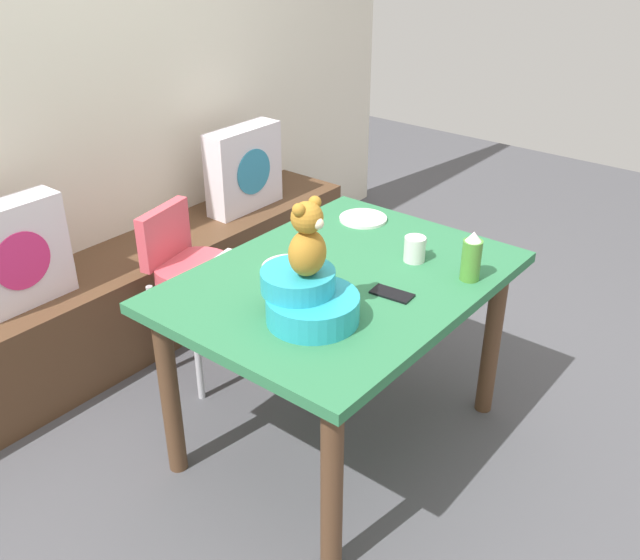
{
  "coord_description": "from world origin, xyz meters",
  "views": [
    {
      "loc": [
        -1.78,
        -1.34,
        1.94
      ],
      "look_at": [
        0.0,
        0.1,
        0.69
      ],
      "focal_mm": 39.64,
      "sensor_mm": 36.0,
      "label": 1
    }
  ],
  "objects_px": {
    "dinner_plate_near": "(289,267)",
    "teddy_bear": "(307,240)",
    "dining_table": "(341,301)",
    "pillow_floral_right": "(244,169)",
    "coffee_mug": "(415,249)",
    "pillow_floral_left": "(12,256)",
    "dinner_plate_far": "(363,219)",
    "ketchup_bottle": "(471,257)",
    "cell_phone": "(392,294)",
    "infant_seat_teal": "(308,299)",
    "highchair": "(192,271)"
  },
  "relations": [
    {
      "from": "coffee_mug",
      "to": "dinner_plate_far",
      "type": "height_order",
      "value": "coffee_mug"
    },
    {
      "from": "dinner_plate_far",
      "to": "pillow_floral_left",
      "type": "bearing_deg",
      "value": 137.71
    },
    {
      "from": "highchair",
      "to": "cell_phone",
      "type": "xyz_separation_m",
      "value": [
        0.04,
        -0.99,
        0.22
      ]
    },
    {
      "from": "dinner_plate_near",
      "to": "dinner_plate_far",
      "type": "relative_size",
      "value": 1.0
    },
    {
      "from": "pillow_floral_right",
      "to": "coffee_mug",
      "type": "xyz_separation_m",
      "value": [
        -0.45,
        -1.33,
        0.11
      ]
    },
    {
      "from": "dinner_plate_near",
      "to": "coffee_mug",
      "type": "bearing_deg",
      "value": -42.67
    },
    {
      "from": "highchair",
      "to": "infant_seat_teal",
      "type": "relative_size",
      "value": 2.39
    },
    {
      "from": "dining_table",
      "to": "pillow_floral_right",
      "type": "bearing_deg",
      "value": 58.99
    },
    {
      "from": "dinner_plate_near",
      "to": "pillow_floral_right",
      "type": "bearing_deg",
      "value": 51.82
    },
    {
      "from": "pillow_floral_left",
      "to": "dinner_plate_near",
      "type": "xyz_separation_m",
      "value": [
        0.52,
        -1.01,
        0.07
      ]
    },
    {
      "from": "dining_table",
      "to": "highchair",
      "type": "bearing_deg",
      "value": 93.06
    },
    {
      "from": "dining_table",
      "to": "dinner_plate_far",
      "type": "xyz_separation_m",
      "value": [
        0.46,
        0.23,
        0.11
      ]
    },
    {
      "from": "pillow_floral_right",
      "to": "infant_seat_teal",
      "type": "distance_m",
      "value": 1.64
    },
    {
      "from": "highchair",
      "to": "cell_phone",
      "type": "bearing_deg",
      "value": -87.56
    },
    {
      "from": "pillow_floral_left",
      "to": "dinner_plate_far",
      "type": "distance_m",
      "value": 1.43
    },
    {
      "from": "highchair",
      "to": "dinner_plate_far",
      "type": "height_order",
      "value": "highchair"
    },
    {
      "from": "ketchup_bottle",
      "to": "coffee_mug",
      "type": "distance_m",
      "value": 0.23
    },
    {
      "from": "ketchup_bottle",
      "to": "coffee_mug",
      "type": "xyz_separation_m",
      "value": [
        0.0,
        0.23,
        -0.04
      ]
    },
    {
      "from": "highchair",
      "to": "dinner_plate_far",
      "type": "relative_size",
      "value": 3.95
    },
    {
      "from": "dining_table",
      "to": "highchair",
      "type": "distance_m",
      "value": 0.79
    },
    {
      "from": "coffee_mug",
      "to": "dinner_plate_far",
      "type": "xyz_separation_m",
      "value": [
        0.18,
        0.37,
        -0.04
      ]
    },
    {
      "from": "teddy_bear",
      "to": "coffee_mug",
      "type": "relative_size",
      "value": 2.08
    },
    {
      "from": "dining_table",
      "to": "teddy_bear",
      "type": "bearing_deg",
      "value": -163.13
    },
    {
      "from": "ketchup_bottle",
      "to": "dinner_plate_near",
      "type": "distance_m",
      "value": 0.65
    },
    {
      "from": "dining_table",
      "to": "teddy_bear",
      "type": "xyz_separation_m",
      "value": [
        -0.3,
        -0.09,
        0.38
      ]
    },
    {
      "from": "infant_seat_teal",
      "to": "dinner_plate_far",
      "type": "bearing_deg",
      "value": 23.28
    },
    {
      "from": "pillow_floral_right",
      "to": "infant_seat_teal",
      "type": "bearing_deg",
      "value": -128.33
    },
    {
      "from": "pillow_floral_right",
      "to": "ketchup_bottle",
      "type": "xyz_separation_m",
      "value": [
        -0.45,
        -1.56,
        0.15
      ]
    },
    {
      "from": "dinner_plate_near",
      "to": "dinner_plate_far",
      "type": "height_order",
      "value": "same"
    },
    {
      "from": "pillow_floral_right",
      "to": "cell_phone",
      "type": "xyz_separation_m",
      "value": [
        -0.72,
        -1.41,
        0.06
      ]
    },
    {
      "from": "coffee_mug",
      "to": "teddy_bear",
      "type": "bearing_deg",
      "value": 175.43
    },
    {
      "from": "teddy_bear",
      "to": "cell_phone",
      "type": "distance_m",
      "value": 0.42
    },
    {
      "from": "coffee_mug",
      "to": "dinner_plate_far",
      "type": "bearing_deg",
      "value": 63.44
    },
    {
      "from": "pillow_floral_right",
      "to": "dinner_plate_near",
      "type": "relative_size",
      "value": 2.2
    },
    {
      "from": "dinner_plate_near",
      "to": "teddy_bear",
      "type": "bearing_deg",
      "value": -128.85
    },
    {
      "from": "teddy_bear",
      "to": "ketchup_bottle",
      "type": "bearing_deg",
      "value": -26.1
    },
    {
      "from": "dining_table",
      "to": "ketchup_bottle",
      "type": "height_order",
      "value": "ketchup_bottle"
    },
    {
      "from": "teddy_bear",
      "to": "pillow_floral_right",
      "type": "bearing_deg",
      "value": 51.68
    },
    {
      "from": "ketchup_bottle",
      "to": "dinner_plate_far",
      "type": "distance_m",
      "value": 0.63
    },
    {
      "from": "pillow_floral_right",
      "to": "dinner_plate_far",
      "type": "distance_m",
      "value": 1.0
    },
    {
      "from": "dining_table",
      "to": "dinner_plate_near",
      "type": "height_order",
      "value": "dinner_plate_near"
    },
    {
      "from": "dining_table",
      "to": "ketchup_bottle",
      "type": "relative_size",
      "value": 6.7
    },
    {
      "from": "dining_table",
      "to": "dinner_plate_near",
      "type": "xyz_separation_m",
      "value": [
        -0.08,
        0.18,
        0.11
      ]
    },
    {
      "from": "pillow_floral_left",
      "to": "coffee_mug",
      "type": "relative_size",
      "value": 3.67
    },
    {
      "from": "pillow_floral_left",
      "to": "dining_table",
      "type": "bearing_deg",
      "value": -63.38
    },
    {
      "from": "ketchup_bottle",
      "to": "dinner_plate_near",
      "type": "xyz_separation_m",
      "value": [
        -0.34,
        0.55,
        -0.08
      ]
    },
    {
      "from": "pillow_floral_left",
      "to": "dining_table",
      "type": "xyz_separation_m",
      "value": [
        0.6,
        -1.19,
        -0.05
      ]
    },
    {
      "from": "dinner_plate_far",
      "to": "infant_seat_teal",
      "type": "bearing_deg",
      "value": -156.72
    },
    {
      "from": "teddy_bear",
      "to": "dinner_plate_near",
      "type": "distance_m",
      "value": 0.44
    },
    {
      "from": "pillow_floral_right",
      "to": "highchair",
      "type": "height_order",
      "value": "pillow_floral_right"
    }
  ]
}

